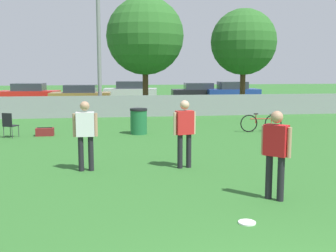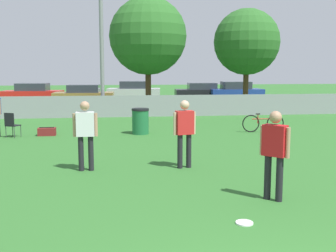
{
  "view_description": "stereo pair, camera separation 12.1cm",
  "coord_description": "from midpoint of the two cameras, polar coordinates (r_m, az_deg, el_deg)",
  "views": [
    {
      "loc": [
        -1.96,
        -3.39,
        2.46
      ],
      "look_at": [
        -0.46,
        6.8,
        1.05
      ],
      "focal_mm": 45.0,
      "sensor_mm": 36.0,
      "label": 1
    },
    {
      "loc": [
        -1.84,
        -3.41,
        2.46
      ],
      "look_at": [
        -0.46,
        6.8,
        1.05
      ],
      "focal_mm": 45.0,
      "sensor_mm": 36.0,
      "label": 2
    }
  ],
  "objects": [
    {
      "name": "gear_bag_sideline",
      "position": [
        16.16,
        -15.87,
        -0.74
      ],
      "size": [
        0.64,
        0.35,
        0.31
      ],
      "color": "maroon",
      "rests_on": "ground_plane"
    },
    {
      "name": "bicycle_sideline",
      "position": [
        16.77,
        12.96,
        0.39
      ],
      "size": [
        1.65,
        0.44,
        0.73
      ],
      "rotation": [
        0.0,
        0.0,
        -0.05
      ],
      "color": "black",
      "rests_on": "ground_plane"
    },
    {
      "name": "fence_backline",
      "position": [
        21.57,
        -2.6,
        2.72
      ],
      "size": [
        21.68,
        0.07,
        1.21
      ],
      "color": "gray",
      "rests_on": "ground_plane"
    },
    {
      "name": "parked_car_tan",
      "position": [
        28.68,
        -11.21,
        4.09
      ],
      "size": [
        4.04,
        2.04,
        1.39
      ],
      "rotation": [
        0.0,
        0.0,
        -0.06
      ],
      "color": "black",
      "rests_on": "ground_plane"
    },
    {
      "name": "frisbee_disc",
      "position": [
        7.02,
        10.81,
        -12.75
      ],
      "size": [
        0.28,
        0.28,
        0.03
      ],
      "color": "white",
      "rests_on": "ground_plane"
    },
    {
      "name": "parked_car_red",
      "position": [
        31.39,
        -17.72,
        4.21
      ],
      "size": [
        4.22,
        2.09,
        1.43
      ],
      "rotation": [
        0.0,
        0.0,
        -0.08
      ],
      "color": "black",
      "rests_on": "ground_plane"
    },
    {
      "name": "player_defender_red",
      "position": [
        8.07,
        14.64,
        -2.97
      ],
      "size": [
        0.46,
        0.46,
        1.69
      ],
      "rotation": [
        0.0,
        0.0,
        -0.81
      ],
      "color": "black",
      "rests_on": "ground_plane"
    },
    {
      "name": "trash_bin",
      "position": [
        15.89,
        -3.54,
        0.66
      ],
      "size": [
        0.65,
        0.65,
        0.97
      ],
      "color": "#1E6638",
      "rests_on": "ground_plane"
    },
    {
      "name": "folding_chair_sideline",
      "position": [
        16.05,
        -20.24,
        0.33
      ],
      "size": [
        0.55,
        0.55,
        0.9
      ],
      "rotation": [
        0.0,
        0.0,
        2.68
      ],
      "color": "#333338",
      "rests_on": "ground_plane"
    },
    {
      "name": "light_pole",
      "position": [
        22.07,
        -8.89,
        13.92
      ],
      "size": [
        0.9,
        0.36,
        8.18
      ],
      "color": "gray",
      "rests_on": "ground_plane"
    },
    {
      "name": "parked_car_silver",
      "position": [
        32.57,
        -4.53,
        4.72
      ],
      "size": [
        4.17,
        2.15,
        1.49
      ],
      "rotation": [
        0.0,
        0.0,
        -0.11
      ],
      "color": "black",
      "rests_on": "ground_plane"
    },
    {
      "name": "parked_car_blue",
      "position": [
        32.15,
        9.28,
        4.59
      ],
      "size": [
        3.96,
        1.84,
        1.48
      ],
      "rotation": [
        0.0,
        0.0,
        -0.01
      ],
      "color": "black",
      "rests_on": "ground_plane"
    },
    {
      "name": "parked_car_dark",
      "position": [
        32.19,
        4.72,
        4.62
      ],
      "size": [
        4.13,
        1.95,
        1.37
      ],
      "rotation": [
        0.0,
        0.0,
        -0.06
      ],
      "color": "black",
      "rests_on": "ground_plane"
    },
    {
      "name": "tree_far_right",
      "position": [
        25.79,
        10.76,
        11.11
      ],
      "size": [
        3.9,
        3.9,
        5.97
      ],
      "color": "#4C331E",
      "rests_on": "ground_plane"
    },
    {
      "name": "tree_near_pole",
      "position": [
        23.77,
        -2.58,
        12.06
      ],
      "size": [
        4.28,
        4.28,
        6.37
      ],
      "color": "#4C331E",
      "rests_on": "ground_plane"
    },
    {
      "name": "player_thrower_red",
      "position": [
        10.38,
        2.58,
        -0.36
      ],
      "size": [
        0.58,
        0.31,
        1.69
      ],
      "rotation": [
        0.0,
        0.0,
        0.22
      ],
      "color": "black",
      "rests_on": "ground_plane"
    },
    {
      "name": "player_receiver_white",
      "position": [
        10.27,
        -10.8,
        -0.58
      ],
      "size": [
        0.59,
        0.23,
        1.69
      ],
      "rotation": [
        0.0,
        0.0,
        0.01
      ],
      "color": "black",
      "rests_on": "ground_plane"
    }
  ]
}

